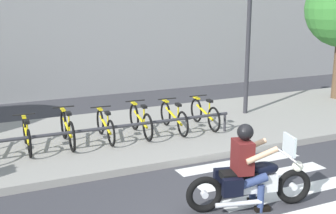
{
  "coord_description": "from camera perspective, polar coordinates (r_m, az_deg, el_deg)",
  "views": [
    {
      "loc": [
        -3.79,
        -4.93,
        3.32
      ],
      "look_at": [
        -0.05,
        3.16,
        1.15
      ],
      "focal_mm": 48.07,
      "sensor_mm": 36.0,
      "label": 1
    }
  ],
  "objects": [
    {
      "name": "bicycle_3",
      "position": [
        10.33,
        -7.95,
        -2.4
      ],
      "size": [
        0.48,
        1.57,
        0.72
      ],
      "color": "black",
      "rests_on": "sidewalk"
    },
    {
      "name": "street_lamp",
      "position": [
        12.54,
        10.23,
        10.66
      ],
      "size": [
        0.28,
        0.28,
        4.49
      ],
      "color": "#2D2D33",
      "rests_on": "ground"
    },
    {
      "name": "motorcycle",
      "position": [
        7.42,
        10.47,
        -9.31
      ],
      "size": [
        2.09,
        0.84,
        1.19
      ],
      "color": "black",
      "rests_on": "ground"
    },
    {
      "name": "bicycle_1",
      "position": [
        10.0,
        -17.46,
        -3.45
      ],
      "size": [
        0.48,
        1.59,
        0.72
      ],
      "color": "black",
      "rests_on": "sidewalk"
    },
    {
      "name": "bike_rack",
      "position": [
        9.8,
        -7.02,
        -2.69
      ],
      "size": [
        5.78,
        0.07,
        0.49
      ],
      "color": "#333338",
      "rests_on": "sidewalk"
    },
    {
      "name": "rider",
      "position": [
        7.26,
        10.0,
        -6.74
      ],
      "size": [
        0.71,
        0.63,
        1.42
      ],
      "color": "#591919",
      "rests_on": "ground"
    },
    {
      "name": "crosswalk_stripe_5",
      "position": [
        9.49,
        9.08,
        -6.97
      ],
      "size": [
        2.8,
        0.4,
        0.01
      ],
      "primitive_type": "cube",
      "color": "white",
      "rests_on": "ground"
    },
    {
      "name": "crosswalk_stripe_2",
      "position": [
        7.78,
        19.14,
        -12.35
      ],
      "size": [
        2.8,
        0.4,
        0.01
      ],
      "primitive_type": "cube",
      "color": "white",
      "rests_on": "ground"
    },
    {
      "name": "bicycle_6",
      "position": [
        11.32,
        4.67,
        -0.84
      ],
      "size": [
        0.48,
        1.6,
        0.75
      ],
      "color": "black",
      "rests_on": "sidewalk"
    },
    {
      "name": "crosswalk_stripe_3",
      "position": [
        8.31,
        15.29,
        -10.35
      ],
      "size": [
        2.8,
        0.4,
        0.01
      ],
      "primitive_type": "cube",
      "color": "white",
      "rests_on": "ground"
    },
    {
      "name": "bicycle_5",
      "position": [
        10.93,
        0.73,
        -1.33
      ],
      "size": [
        0.48,
        1.69,
        0.74
      ],
      "color": "black",
      "rests_on": "sidewalk"
    },
    {
      "name": "bicycle_4",
      "position": [
        10.6,
        -3.49,
        -1.76
      ],
      "size": [
        0.48,
        1.63,
        0.78
      ],
      "color": "black",
      "rests_on": "sidewalk"
    },
    {
      "name": "crosswalk_stripe_4",
      "position": [
        8.88,
        11.97,
        -8.56
      ],
      "size": [
        2.8,
        0.4,
        0.01
      ],
      "primitive_type": "cube",
      "color": "white",
      "rests_on": "ground"
    },
    {
      "name": "sidewalk",
      "position": [
        11.06,
        -3.62,
        -3.41
      ],
      "size": [
        24.0,
        4.4,
        0.15
      ],
      "primitive_type": "cube",
      "color": "gray",
      "rests_on": "ground"
    },
    {
      "name": "bicycle_2",
      "position": [
        10.12,
        -12.63,
        -2.76
      ],
      "size": [
        0.48,
        1.67,
        0.8
      ],
      "color": "black",
      "rests_on": "sidewalk"
    }
  ]
}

